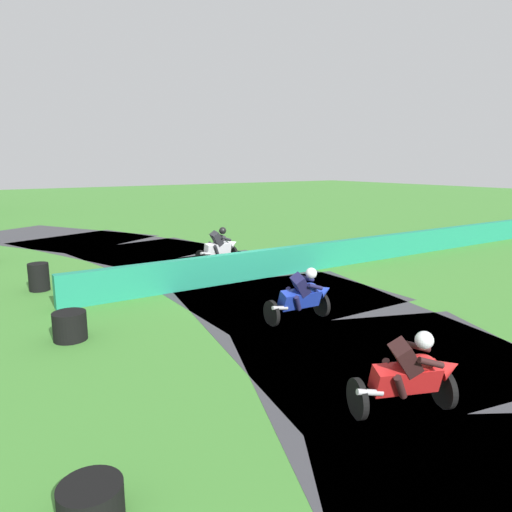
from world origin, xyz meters
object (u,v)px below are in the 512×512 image
(tire_stack_mid_a, at_px, (70,326))
(motorcycle_lead_red, at_px, (411,374))
(tire_stack_mid_b, at_px, (39,277))
(motorcycle_chase_blue, at_px, (303,296))
(tire_stack_near, at_px, (91,502))
(motorcycle_trailing_white, at_px, (220,247))

(tire_stack_mid_a, bearing_deg, motorcycle_lead_red, -60.02)
(tire_stack_mid_b, bearing_deg, motorcycle_chase_blue, -54.32)
(tire_stack_near, bearing_deg, tire_stack_mid_b, 83.04)
(motorcycle_lead_red, height_order, motorcycle_trailing_white, motorcycle_trailing_white)
(motorcycle_lead_red, height_order, tire_stack_near, motorcycle_lead_red)
(motorcycle_chase_blue, height_order, motorcycle_trailing_white, motorcycle_trailing_white)
(motorcycle_lead_red, height_order, tire_stack_mid_b, motorcycle_lead_red)
(motorcycle_lead_red, distance_m, tire_stack_mid_a, 6.83)
(tire_stack_mid_a, relative_size, tire_stack_mid_b, 0.86)
(motorcycle_chase_blue, distance_m, tire_stack_near, 6.82)
(motorcycle_trailing_white, bearing_deg, tire_stack_mid_b, -178.38)
(motorcycle_lead_red, bearing_deg, tire_stack_mid_a, 119.98)
(motorcycle_chase_blue, distance_m, motorcycle_trailing_white, 6.73)
(motorcycle_lead_red, relative_size, motorcycle_chase_blue, 0.98)
(motorcycle_lead_red, distance_m, motorcycle_trailing_white, 11.01)
(tire_stack_mid_a, height_order, tire_stack_mid_b, tire_stack_mid_b)
(motorcycle_lead_red, relative_size, tire_stack_mid_b, 2.08)
(motorcycle_lead_red, bearing_deg, motorcycle_trailing_white, 74.81)
(motorcycle_lead_red, xyz_separation_m, tire_stack_near, (-4.44, 0.50, -0.44))
(motorcycle_chase_blue, bearing_deg, tire_stack_mid_b, 125.68)
(tire_stack_near, distance_m, tire_stack_mid_a, 5.51)
(motorcycle_chase_blue, bearing_deg, motorcycle_trailing_white, 76.90)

